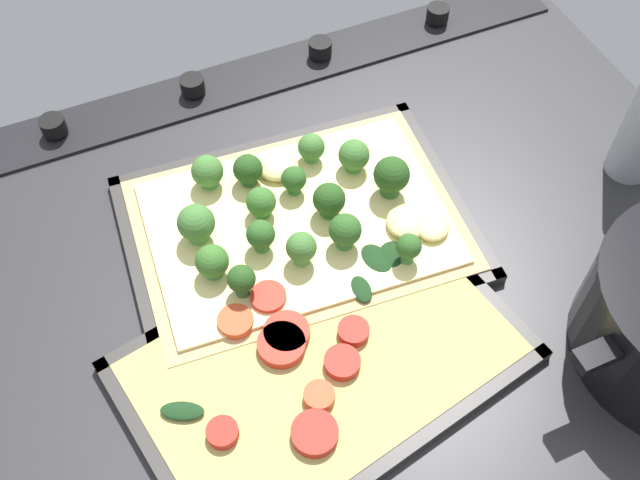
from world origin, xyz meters
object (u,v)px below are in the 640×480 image
object	(u,v)px
broccoli_pizza	(298,218)
veggie_pizza_back	(319,357)
baking_tray_front	(298,230)
baking_tray_back	(323,362)

from	to	relation	value
broccoli_pizza	veggie_pizza_back	xyz separation A→B (cm)	(4.03, 14.41, -1.03)
baking_tray_front	broccoli_pizza	size ratio (longest dim) A/B	1.08
broccoli_pizza	veggie_pizza_back	distance (cm)	15.00
baking_tray_front	veggie_pizza_back	bearing A→B (deg)	74.71
baking_tray_front	broccoli_pizza	world-z (taller)	broccoli_pizza
baking_tray_back	veggie_pizza_back	distance (cm)	0.85
baking_tray_back	baking_tray_front	bearing A→B (deg)	-103.88
baking_tray_front	veggie_pizza_back	distance (cm)	14.71
veggie_pizza_back	baking_tray_back	bearing A→B (deg)	137.03
broccoli_pizza	veggie_pizza_back	size ratio (longest dim) A/B	0.94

